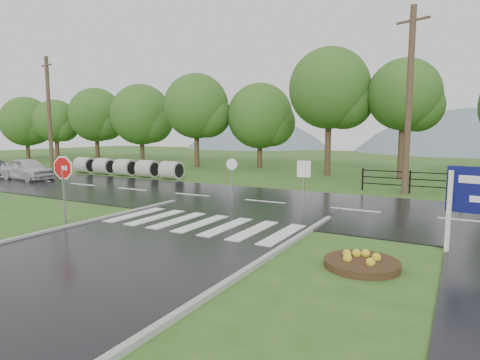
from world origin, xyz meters
The scene contains 14 objects.
ground centered at (0.00, 0.00, 0.00)m, with size 120.00×120.00×0.00m, color #315B1E.
main_road centered at (0.00, 10.00, 0.00)m, with size 90.00×8.00×0.04m, color black.
crosswalk centered at (0.00, 5.00, 0.06)m, with size 6.50×2.80×0.02m.
fence_west centered at (7.75, 16.00, 0.72)m, with size 9.58×0.08×1.20m.
hills centered at (3.49, 65.00, -15.54)m, with size 102.00×48.00×48.00m.
treeline centered at (1.00, 24.00, 0.00)m, with size 83.20×5.20×10.00m.
culvert_pipes centered at (-13.50, 15.00, 0.60)m, with size 9.70×1.20×1.20m.
stop_sign centered at (-4.27, 2.91, 1.75)m, with size 1.10×0.18×2.50m.
flower_bed centered at (5.74, 3.28, 0.13)m, with size 1.75×1.75×0.35m.
reg_sign_small centered at (2.79, 7.35, 1.52)m, with size 0.47×0.13×2.15m.
reg_sign_round centered at (-0.74, 8.35, 1.32)m, with size 0.47×0.12×2.05m.
car_white centered at (-17.25, 10.02, 0.00)m, with size 4.29×1.73×1.46m, color silver.
utility_pole_west centered at (-22.34, 15.50, 4.69)m, with size 1.63×0.40×9.23m.
utility_pole_east centered at (5.20, 15.50, 4.67)m, with size 1.58×0.64×9.19m.
Camera 1 is at (7.66, -6.05, 3.18)m, focal length 30.00 mm.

